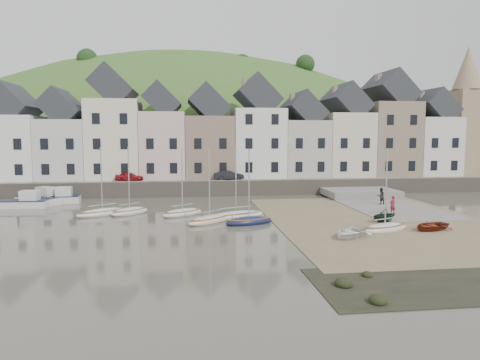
{
  "coord_description": "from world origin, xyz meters",
  "views": [
    {
      "loc": [
        -5.12,
        -34.46,
        7.29
      ],
      "look_at": [
        0.0,
        6.0,
        3.0
      ],
      "focal_mm": 32.94,
      "sensor_mm": 36.0,
      "label": 1
    }
  ],
  "objects": [
    {
      "name": "car_left",
      "position": [
        -11.73,
        19.5,
        2.17
      ],
      "size": [
        3.52,
        1.98,
        1.13
      ],
      "primitive_type": "imported",
      "rotation": [
        0.0,
        0.0,
        1.37
      ],
      "color": "maroon",
      "rests_on": "quay_street"
    },
    {
      "name": "seawall",
      "position": [
        0.0,
        17.0,
        0.9
      ],
      "size": [
        70.0,
        1.2,
        1.8
      ],
      "primitive_type": "cube",
      "color": "slate",
      "rests_on": "ground"
    },
    {
      "name": "quay_land",
      "position": [
        0.0,
        32.0,
        0.75
      ],
      "size": [
        90.0,
        30.0,
        1.5
      ],
      "primitive_type": "cube",
      "color": "#3A6026",
      "rests_on": "ground"
    },
    {
      "name": "sailboat_0",
      "position": [
        -12.49,
        5.76,
        0.26
      ],
      "size": [
        4.84,
        3.96,
        6.32
      ],
      "color": "silver",
      "rests_on": "ground"
    },
    {
      "name": "slipway",
      "position": [
        15.0,
        8.0,
        0.06
      ],
      "size": [
        8.0,
        18.0,
        0.12
      ],
      "primitive_type": "cube",
      "color": "slate",
      "rests_on": "ground"
    },
    {
      "name": "rowboat_green",
      "position": [
        11.09,
        -0.68,
        0.68
      ],
      "size": [
        2.89,
        2.68,
        1.24
      ],
      "primitive_type": "imported",
      "rotation": [
        0.0,
        0.0,
        -1.24
      ],
      "color": "black",
      "rests_on": "beach"
    },
    {
      "name": "hillside",
      "position": [
        -5.0,
        60.0,
        -17.99
      ],
      "size": [
        134.4,
        84.0,
        84.0
      ],
      "color": "#3A6026",
      "rests_on": "ground"
    },
    {
      "name": "sailboat_4",
      "position": [
        -0.75,
        2.89,
        0.26
      ],
      "size": [
        5.59,
        3.35,
        6.32
      ],
      "color": "silver",
      "rests_on": "ground"
    },
    {
      "name": "sailboat_1",
      "position": [
        -10.13,
        6.0,
        0.27
      ],
      "size": [
        3.87,
        3.7,
        6.32
      ],
      "color": "silver",
      "rests_on": "ground"
    },
    {
      "name": "motorboat_0",
      "position": [
        -20.22,
        13.52,
        0.58
      ],
      "size": [
        5.2,
        4.21,
        1.7
      ],
      "color": "silver",
      "rests_on": "ground"
    },
    {
      "name": "motorboat_1",
      "position": [
        -20.94,
        10.98,
        0.58
      ],
      "size": [
        4.9,
        1.93,
        1.7
      ],
      "color": "silver",
      "rests_on": "ground"
    },
    {
      "name": "person_red",
      "position": [
        13.4,
        2.56,
        0.94
      ],
      "size": [
        0.69,
        0.56,
        1.64
      ],
      "primitive_type": "imported",
      "rotation": [
        0.0,
        0.0,
        3.46
      ],
      "color": "maroon",
      "rests_on": "slipway"
    },
    {
      "name": "rowboat_white",
      "position": [
        6.35,
        -5.32,
        0.41
      ],
      "size": [
        4.07,
        4.02,
        0.69
      ],
      "primitive_type": "imported",
      "rotation": [
        0.0,
        0.0,
        -0.82
      ],
      "color": "white",
      "rests_on": "beach"
    },
    {
      "name": "car_right",
      "position": [
        0.34,
        19.5,
        2.19
      ],
      "size": [
        3.71,
        1.59,
        1.19
      ],
      "primitive_type": "imported",
      "rotation": [
        0.0,
        0.0,
        1.67
      ],
      "color": "black",
      "rests_on": "quay_street"
    },
    {
      "name": "sailboat_3",
      "position": [
        -5.36,
        4.75,
        0.27
      ],
      "size": [
        4.23,
        3.55,
        6.32
      ],
      "color": "silver",
      "rests_on": "ground"
    },
    {
      "name": "ground",
      "position": [
        0.0,
        0.0,
        0.0
      ],
      "size": [
        160.0,
        160.0,
        0.0
      ],
      "primitive_type": "plane",
      "color": "#444035",
      "rests_on": "ground"
    },
    {
      "name": "shore_rocks",
      "position": [
        8.48,
        -15.03,
        0.07
      ],
      "size": [
        14.0,
        6.0,
        0.6
      ],
      "color": "black",
      "rests_on": "ground"
    },
    {
      "name": "sailboat_5",
      "position": [
        0.02,
        0.33,
        0.27
      ],
      "size": [
        4.39,
        2.67,
        6.32
      ],
      "color": "#131B3B",
      "rests_on": "ground"
    },
    {
      "name": "beach",
      "position": [
        11.0,
        0.0,
        0.03
      ],
      "size": [
        18.0,
        26.0,
        0.06
      ],
      "primitive_type": "cube",
      "color": "brown",
      "rests_on": "ground"
    },
    {
      "name": "townhouse_terrace",
      "position": [
        1.76,
        24.0,
        7.32
      ],
      "size": [
        61.05,
        8.0,
        13.93
      ],
      "color": "silver",
      "rests_on": "quay_land"
    },
    {
      "name": "motorboat_2",
      "position": [
        -18.35,
        13.69,
        0.58
      ],
      "size": [
        4.67,
        2.11,
        1.7
      ],
      "color": "silver",
      "rests_on": "ground"
    },
    {
      "name": "sailboat_2",
      "position": [
        -3.12,
        1.23,
        0.26
      ],
      "size": [
        4.44,
        4.05,
        6.32
      ],
      "color": "beige",
      "rests_on": "ground"
    },
    {
      "name": "person_dark",
      "position": [
        14.79,
        7.96,
        0.96
      ],
      "size": [
        0.93,
        0.8,
        1.68
      ],
      "primitive_type": "imported",
      "rotation": [
        0.0,
        0.0,
        3.36
      ],
      "color": "black",
      "rests_on": "slipway"
    },
    {
      "name": "sailboat_6",
      "position": [
        9.76,
        -3.62,
        0.26
      ],
      "size": [
        4.52,
        2.94,
        6.32
      ],
      "color": "silver",
      "rests_on": "ground"
    },
    {
      "name": "church_spire",
      "position": [
        34.55,
        24.0,
        11.06
      ],
      "size": [
        4.0,
        4.0,
        18.0
      ],
      "color": "#997F60",
      "rests_on": "quay_land"
    },
    {
      "name": "quay_street",
      "position": [
        0.0,
        20.5,
        1.55
      ],
      "size": [
        70.0,
        7.0,
        0.1
      ],
      "primitive_type": "cube",
      "color": "slate",
      "rests_on": "quay_land"
    },
    {
      "name": "rowboat_red",
      "position": [
        13.26,
        -3.88,
        0.39
      ],
      "size": [
        3.8,
        3.3,
        0.66
      ],
      "primitive_type": "imported",
      "rotation": [
        0.0,
        0.0,
        -1.19
      ],
      "color": "maroon",
      "rests_on": "beach"
    }
  ]
}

